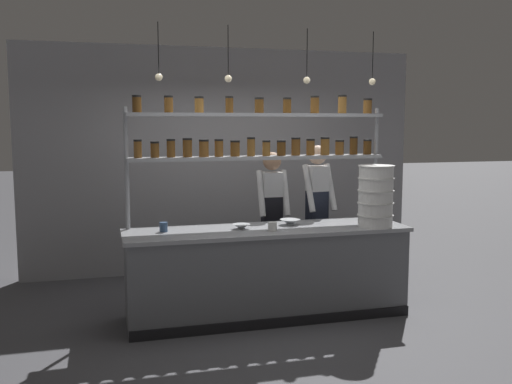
{
  "coord_description": "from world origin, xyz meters",
  "views": [
    {
      "loc": [
        -1.61,
        -5.47,
        1.98
      ],
      "look_at": [
        -0.06,
        0.2,
        1.27
      ],
      "focal_mm": 40.0,
      "sensor_mm": 36.0,
      "label": 1
    }
  ],
  "objects_px": {
    "chef_left": "(272,213)",
    "serving_cup_by_board": "(272,227)",
    "prep_bowl_center_front": "(290,222)",
    "serving_cup_front": "(164,227)",
    "chef_center": "(317,207)",
    "prep_bowl_near_left": "(241,227)",
    "container_stack": "(376,196)",
    "spice_shelf_unit": "(260,141)"
  },
  "relations": [
    {
      "from": "container_stack",
      "to": "serving_cup_front",
      "type": "distance_m",
      "value": 2.17
    },
    {
      "from": "chef_center",
      "to": "prep_bowl_near_left",
      "type": "bearing_deg",
      "value": -156.24
    },
    {
      "from": "chef_left",
      "to": "serving_cup_by_board",
      "type": "height_order",
      "value": "chef_left"
    },
    {
      "from": "chef_left",
      "to": "chef_center",
      "type": "bearing_deg",
      "value": -2.39
    },
    {
      "from": "chef_left",
      "to": "container_stack",
      "type": "relative_size",
      "value": 2.61
    },
    {
      "from": "prep_bowl_center_front",
      "to": "serving_cup_front",
      "type": "bearing_deg",
      "value": -178.6
    },
    {
      "from": "prep_bowl_center_front",
      "to": "serving_cup_by_board",
      "type": "relative_size",
      "value": 2.4
    },
    {
      "from": "chef_center",
      "to": "serving_cup_front",
      "type": "bearing_deg",
      "value": -170.18
    },
    {
      "from": "serving_cup_front",
      "to": "prep_bowl_near_left",
      "type": "bearing_deg",
      "value": -4.87
    },
    {
      "from": "chef_center",
      "to": "container_stack",
      "type": "height_order",
      "value": "chef_center"
    },
    {
      "from": "container_stack",
      "to": "serving_cup_front",
      "type": "relative_size",
      "value": 6.8
    },
    {
      "from": "container_stack",
      "to": "prep_bowl_near_left",
      "type": "height_order",
      "value": "container_stack"
    },
    {
      "from": "spice_shelf_unit",
      "to": "serving_cup_by_board",
      "type": "distance_m",
      "value": 0.96
    },
    {
      "from": "prep_bowl_near_left",
      "to": "spice_shelf_unit",
      "type": "bearing_deg",
      "value": 48.37
    },
    {
      "from": "prep_bowl_center_front",
      "to": "serving_cup_front",
      "type": "distance_m",
      "value": 1.32
    },
    {
      "from": "chef_left",
      "to": "chef_center",
      "type": "xyz_separation_m",
      "value": [
        0.54,
        -0.04,
        0.05
      ]
    },
    {
      "from": "spice_shelf_unit",
      "to": "container_stack",
      "type": "distance_m",
      "value": 1.33
    },
    {
      "from": "prep_bowl_near_left",
      "to": "serving_cup_by_board",
      "type": "height_order",
      "value": "serving_cup_by_board"
    },
    {
      "from": "prep_bowl_center_front",
      "to": "serving_cup_front",
      "type": "height_order",
      "value": "serving_cup_front"
    },
    {
      "from": "chef_left",
      "to": "serving_cup_by_board",
      "type": "xyz_separation_m",
      "value": [
        -0.27,
        -0.92,
        0.01
      ]
    },
    {
      "from": "prep_bowl_center_front",
      "to": "serving_cup_by_board",
      "type": "bearing_deg",
      "value": -134.66
    },
    {
      "from": "prep_bowl_near_left",
      "to": "prep_bowl_center_front",
      "type": "relative_size",
      "value": 0.86
    },
    {
      "from": "serving_cup_by_board",
      "to": "prep_bowl_center_front",
      "type": "bearing_deg",
      "value": 45.34
    },
    {
      "from": "spice_shelf_unit",
      "to": "prep_bowl_near_left",
      "type": "height_order",
      "value": "spice_shelf_unit"
    },
    {
      "from": "spice_shelf_unit",
      "to": "serving_cup_front",
      "type": "xyz_separation_m",
      "value": [
        -1.05,
        -0.24,
        -0.83
      ]
    },
    {
      "from": "chef_left",
      "to": "spice_shelf_unit",
      "type": "bearing_deg",
      "value": -120.52
    },
    {
      "from": "chef_center",
      "to": "container_stack",
      "type": "bearing_deg",
      "value": -82.8
    },
    {
      "from": "serving_cup_by_board",
      "to": "chef_center",
      "type": "bearing_deg",
      "value": 47.25
    },
    {
      "from": "chef_left",
      "to": "chef_center",
      "type": "relative_size",
      "value": 0.96
    },
    {
      "from": "chef_center",
      "to": "serving_cup_front",
      "type": "relative_size",
      "value": 18.51
    },
    {
      "from": "serving_cup_front",
      "to": "serving_cup_by_board",
      "type": "bearing_deg",
      "value": -13.5
    },
    {
      "from": "spice_shelf_unit",
      "to": "chef_left",
      "type": "bearing_deg",
      "value": 57.8
    },
    {
      "from": "spice_shelf_unit",
      "to": "prep_bowl_center_front",
      "type": "bearing_deg",
      "value": -37.86
    },
    {
      "from": "chef_left",
      "to": "prep_bowl_center_front",
      "type": "distance_m",
      "value": 0.64
    },
    {
      "from": "prep_bowl_center_front",
      "to": "serving_cup_by_board",
      "type": "xyz_separation_m",
      "value": [
        -0.28,
        -0.28,
        0.02
      ]
    },
    {
      "from": "spice_shelf_unit",
      "to": "serving_cup_by_board",
      "type": "relative_size",
      "value": 31.1
    },
    {
      "from": "prep_bowl_near_left",
      "to": "serving_cup_by_board",
      "type": "relative_size",
      "value": 2.05
    },
    {
      "from": "prep_bowl_center_front",
      "to": "serving_cup_front",
      "type": "relative_size",
      "value": 2.29
    },
    {
      "from": "chef_left",
      "to": "serving_cup_front",
      "type": "bearing_deg",
      "value": -151.29
    },
    {
      "from": "chef_center",
      "to": "prep_bowl_near_left",
      "type": "distance_m",
      "value": 1.29
    },
    {
      "from": "chef_center",
      "to": "container_stack",
      "type": "relative_size",
      "value": 2.72
    },
    {
      "from": "chef_left",
      "to": "prep_bowl_center_front",
      "type": "bearing_deg",
      "value": -87.94
    }
  ]
}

